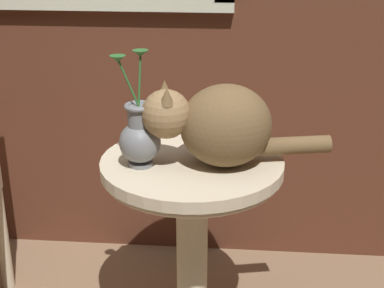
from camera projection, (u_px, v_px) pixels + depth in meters
wicker_side_table at (192, 219)px, 1.80m from camera, size 0.54×0.54×0.64m
cat at (219, 124)px, 1.65m from camera, size 0.54×0.29×0.25m
pewter_vase_with_ivy at (140, 135)px, 1.66m from camera, size 0.13×0.12×0.33m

